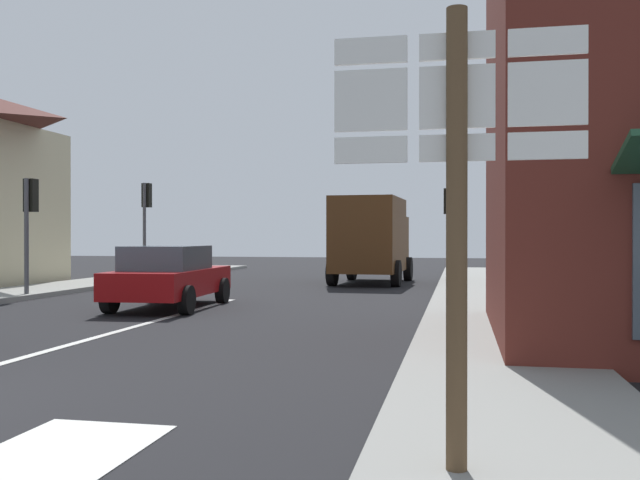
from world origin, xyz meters
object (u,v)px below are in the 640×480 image
object	(u,v)px
traffic_light_far_left	(146,209)
delivery_truck	(371,238)
traffic_light_far_right	(448,213)
route_sign_post	(457,189)
traffic_light_near_left	(30,210)
sedan_far	(169,276)

from	to	relation	value
traffic_light_far_left	delivery_truck	bearing A→B (deg)	4.81
traffic_light_far_right	route_sign_post	bearing A→B (deg)	-88.94
delivery_truck	traffic_light_far_right	size ratio (longest dim) A/B	1.50
route_sign_post	traffic_light_far_left	bearing A→B (deg)	120.55
delivery_truck	traffic_light_near_left	bearing A→B (deg)	-136.81
route_sign_post	traffic_light_far_left	xyz separation A→B (m)	(-11.46, 19.42, 0.72)
traffic_light_far_right	traffic_light_far_left	bearing A→B (deg)	-176.59
traffic_light_far_left	traffic_light_far_right	size ratio (longest dim) A/B	1.09
traffic_light_far_right	sedan_far	bearing A→B (deg)	-123.66
traffic_light_far_left	route_sign_post	bearing A→B (deg)	-59.45
sedan_far	delivery_truck	world-z (taller)	delivery_truck
sedan_far	delivery_truck	distance (m)	10.22
traffic_light_far_left	traffic_light_near_left	bearing A→B (deg)	-90.00
delivery_truck	traffic_light_far_left	distance (m)	8.47
delivery_truck	traffic_light_far_left	xyz separation A→B (m)	(-8.37, -0.70, 1.08)
route_sign_post	traffic_light_near_left	world-z (taller)	traffic_light_near_left
traffic_light_far_left	traffic_light_far_right	bearing A→B (deg)	3.41
traffic_light_near_left	traffic_light_far_right	bearing A→B (deg)	35.18
delivery_truck	route_sign_post	world-z (taller)	route_sign_post
sedan_far	traffic_light_far_left	xyz separation A→B (m)	(-4.78, 8.82, 1.97)
sedan_far	route_sign_post	size ratio (longest dim) A/B	1.34
sedan_far	traffic_light_far_right	bearing A→B (deg)	56.34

